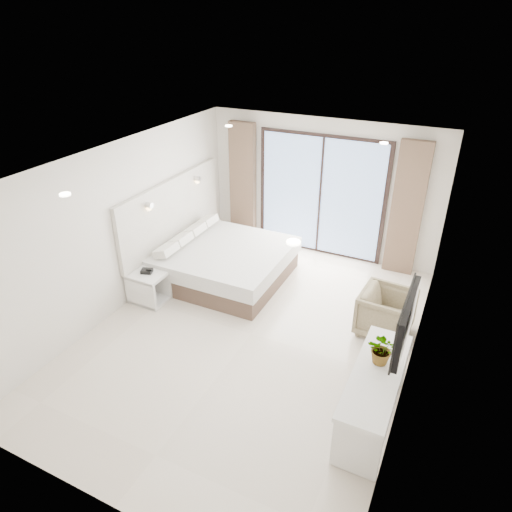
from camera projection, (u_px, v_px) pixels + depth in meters
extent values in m
plane|color=beige|center=(251.00, 334.00, 7.03)|extent=(6.20, 6.20, 0.00)
cube|color=silver|center=(322.00, 188.00, 8.84)|extent=(4.60, 0.02, 2.70)
cube|color=silver|center=(92.00, 411.00, 3.93)|extent=(4.60, 0.02, 2.70)
cube|color=silver|center=(122.00, 227.00, 7.27)|extent=(0.02, 6.20, 2.70)
cube|color=silver|center=(421.00, 296.00, 5.51)|extent=(0.02, 6.20, 2.70)
cube|color=white|center=(250.00, 163.00, 5.75)|extent=(4.60, 6.20, 0.02)
cube|color=beige|center=(173.00, 211.00, 8.37)|extent=(0.08, 3.00, 1.20)
cube|color=black|center=(407.00, 322.00, 4.72)|extent=(0.06, 1.00, 0.58)
cube|color=black|center=(403.00, 321.00, 4.74)|extent=(0.02, 1.04, 0.62)
cube|color=black|center=(321.00, 196.00, 8.89)|extent=(2.56, 0.04, 2.42)
cube|color=#87A5D8|center=(320.00, 197.00, 8.87)|extent=(2.40, 0.01, 2.30)
cube|color=brown|center=(243.00, 183.00, 9.41)|extent=(0.55, 0.14, 2.50)
cube|color=brown|center=(407.00, 210.00, 8.15)|extent=(0.55, 0.14, 2.50)
cylinder|color=white|center=(65.00, 194.00, 4.83)|extent=(0.12, 0.12, 0.02)
cylinder|color=white|center=(294.00, 242.00, 3.83)|extent=(0.12, 0.12, 0.02)
cylinder|color=white|center=(229.00, 126.00, 7.68)|extent=(0.12, 0.12, 0.02)
cylinder|color=white|center=(384.00, 143.00, 6.68)|extent=(0.12, 0.12, 0.02)
cube|color=brown|center=(225.00, 270.00, 8.43)|extent=(2.12, 2.01, 0.34)
cube|color=silver|center=(224.00, 255.00, 8.29)|extent=(2.20, 2.10, 0.28)
cube|color=white|center=(166.00, 252.00, 7.93)|extent=(0.28, 0.42, 0.14)
cube|color=white|center=(181.00, 242.00, 8.29)|extent=(0.28, 0.42, 0.14)
cube|color=white|center=(195.00, 232.00, 8.66)|extent=(0.28, 0.42, 0.14)
cube|color=white|center=(207.00, 223.00, 9.02)|extent=(0.28, 0.42, 0.14)
cube|color=white|center=(147.00, 275.00, 7.58)|extent=(0.60, 0.49, 0.05)
cube|color=white|center=(150.00, 299.00, 7.82)|extent=(0.60, 0.49, 0.05)
cube|color=white|center=(141.00, 294.00, 7.53)|extent=(0.59, 0.06, 0.49)
cube|color=white|center=(157.00, 281.00, 7.87)|extent=(0.59, 0.06, 0.49)
cube|color=black|center=(147.00, 271.00, 7.58)|extent=(0.22, 0.19, 0.06)
cube|color=white|center=(377.00, 375.00, 5.19)|extent=(0.53, 1.71, 0.06)
cube|color=white|center=(356.00, 449.00, 4.76)|extent=(0.51, 0.06, 0.71)
cube|color=white|center=(386.00, 360.00, 5.98)|extent=(0.51, 0.06, 0.71)
imported|color=#33662D|center=(383.00, 352.00, 5.26)|extent=(0.40, 0.43, 0.31)
imported|color=#8E7F5D|center=(386.00, 311.00, 6.89)|extent=(0.77, 0.81, 0.79)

